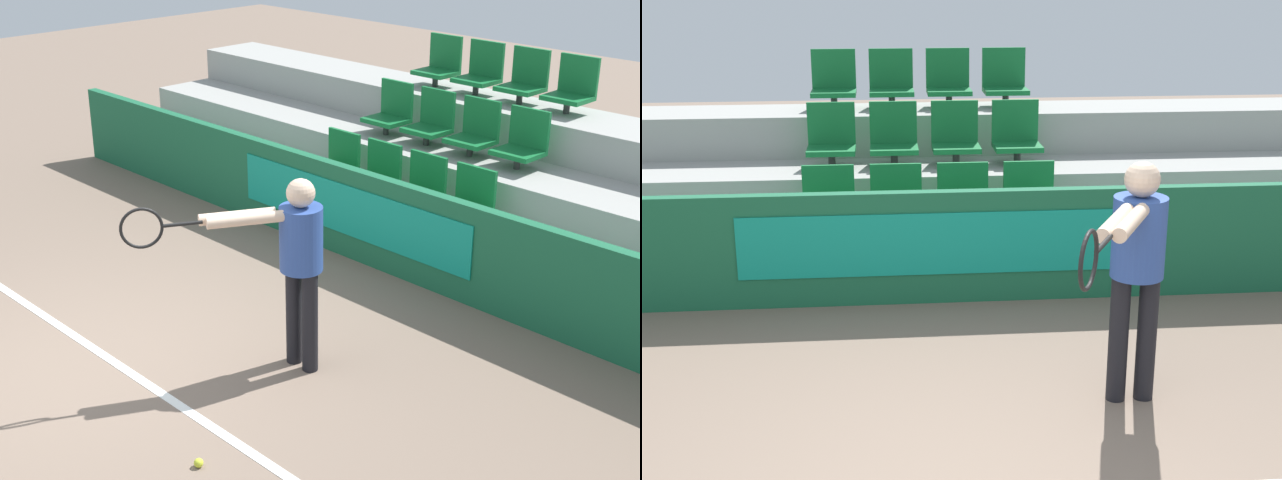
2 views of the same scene
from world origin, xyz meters
The scene contains 17 objects.
barrier_wall centered at (0.00, 3.24, 0.49)m, with size 10.08×0.14×0.97m.
bleacher_tier_front centered at (0.00, 3.77, 0.22)m, with size 9.68×0.90×0.43m.
bleacher_tier_middle centered at (0.00, 4.67, 0.43)m, with size 9.68×0.90×0.86m.
bleacher_tier_back centered at (0.00, 5.56, 0.65)m, with size 9.68×0.90×1.29m.
stadium_chair_0 centered at (-0.92, 3.90, 0.70)m, with size 0.47×0.41×0.61m.
stadium_chair_1 centered at (-0.31, 3.90, 0.70)m, with size 0.47×0.41×0.61m.
stadium_chair_2 centered at (0.31, 3.90, 0.70)m, with size 0.47×0.41×0.61m.
stadium_chair_3 centered at (0.92, 3.90, 0.70)m, with size 0.47×0.41×0.61m.
stadium_chair_4 centered at (-0.92, 4.79, 1.13)m, with size 0.47×0.41×0.61m.
stadium_chair_5 centered at (-0.31, 4.79, 1.13)m, with size 0.47×0.41×0.61m.
stadium_chair_6 centered at (0.31, 4.79, 1.13)m, with size 0.47×0.41×0.61m.
stadium_chair_7 centered at (0.92, 4.79, 1.13)m, with size 0.47×0.41×0.61m.
stadium_chair_8 centered at (-0.92, 5.69, 1.56)m, with size 0.47×0.41×0.61m.
stadium_chair_9 centered at (-0.31, 5.69, 1.56)m, with size 0.47×0.41×0.61m.
stadium_chair_10 centered at (0.31, 5.69, 1.56)m, with size 0.47×0.41×0.61m.
stadium_chair_11 centered at (0.92, 5.69, 1.56)m, with size 0.47×0.41×0.61m.
tennis_player centered at (1.15, 1.28, 1.01)m, with size 0.84×1.38×1.62m.
Camera 2 is at (-0.42, -3.91, 2.80)m, focal length 50.00 mm.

